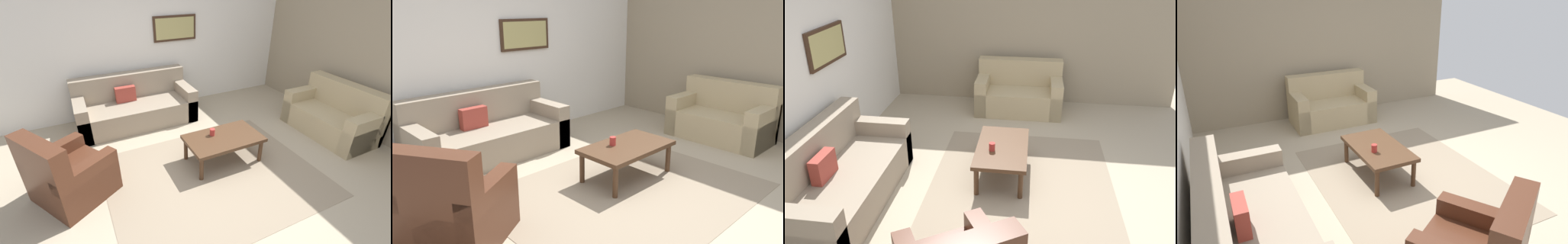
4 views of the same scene
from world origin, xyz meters
TOP-DOWN VIEW (x-y plane):
  - ground_plane at (0.00, 0.00)m, footprint 8.00×8.00m
  - rear_partition at (0.00, 2.60)m, footprint 6.00×0.12m
  - stone_feature_panel at (3.00, 0.00)m, footprint 0.12×5.20m
  - area_rug at (0.00, 0.00)m, footprint 2.86×2.25m
  - couch_main at (-0.54, 2.09)m, footprint 2.11×0.93m
  - couch_loveseat at (2.48, 0.16)m, footprint 0.81×1.47m
  - coffee_table at (0.31, 0.27)m, footprint 1.10×0.64m
  - cup at (0.18, 0.38)m, footprint 0.08×0.08m
  - framed_artwork at (0.50, 2.51)m, footprint 0.87×0.04m

SIDE VIEW (x-z plane):
  - ground_plane at x=0.00m, z-range 0.00..0.00m
  - area_rug at x=0.00m, z-range 0.00..0.01m
  - couch_main at x=-0.54m, z-range -0.14..0.74m
  - couch_loveseat at x=2.48m, z-range -0.14..0.74m
  - coffee_table at x=0.31m, z-range 0.15..0.56m
  - cup at x=0.18m, z-range 0.41..0.51m
  - rear_partition at x=0.00m, z-range 0.00..2.80m
  - stone_feature_panel at x=3.00m, z-range 0.00..2.80m
  - framed_artwork at x=0.50m, z-range 1.34..1.81m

